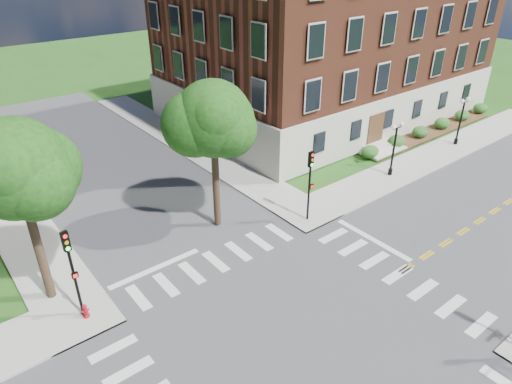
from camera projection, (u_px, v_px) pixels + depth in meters
ground at (303, 337)px, 21.18m from camera, size 160.00×160.00×0.00m
road_ew at (303, 336)px, 21.17m from camera, size 90.00×12.00×0.01m
road_ns at (303, 336)px, 21.17m from camera, size 12.00×90.00×0.01m
sidewalk_ne at (308, 149)px, 40.06m from camera, size 34.00×34.00×0.12m
crosswalk_east at (398, 275)px, 25.10m from camera, size 2.20×10.20×0.02m
stop_bar_east at (373, 240)px, 28.03m from camera, size 0.40×5.50×0.00m
main_building at (329, 30)px, 45.28m from camera, size 30.60×22.40×16.50m
shrub_row at (430, 134)px, 43.30m from camera, size 18.00×2.00×1.30m
tree_c at (16, 170)px, 19.97m from camera, size 4.62×4.62×9.57m
tree_d at (213, 119)px, 26.07m from camera, size 4.53×4.53×9.35m
traffic_signal_ne at (310, 177)px, 28.40m from camera, size 0.33×0.36×4.80m
traffic_signal_nw at (71, 264)px, 20.83m from camera, size 0.34×0.38×4.80m
twin_lamp_west at (394, 146)px, 34.41m from camera, size 1.36×0.36×4.23m
twin_lamp_east at (461, 118)px, 39.76m from camera, size 1.36×0.36×4.23m
fire_hydrant at (86, 311)px, 21.98m from camera, size 0.35×0.35×0.75m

